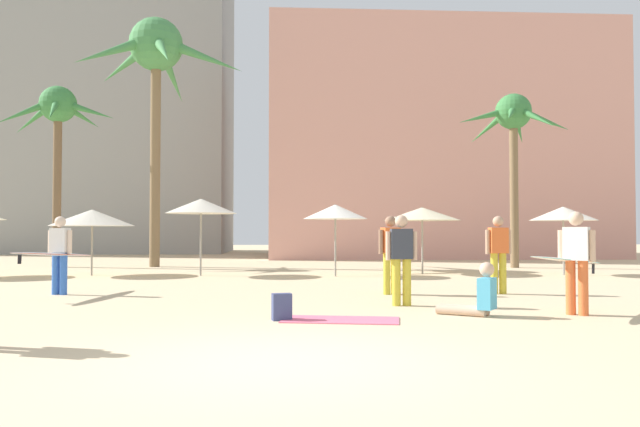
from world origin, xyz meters
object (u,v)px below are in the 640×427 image
Objects in this scene: person_far_left at (573,259)px; person_mid_center at (498,251)px; cafe_umbrella_4 at (92,218)px; cafe_umbrella_5 at (201,206)px; palm_tree_far_left at (58,118)px; cafe_umbrella_1 at (563,214)px; person_far_right at (58,253)px; backpack at (282,307)px; cafe_umbrella_2 at (422,214)px; person_near_left at (477,297)px; cafe_umbrella_3 at (335,212)px; beach_towel at (341,320)px; palm_tree_left at (156,59)px; person_mid_right at (391,251)px; palm_tree_center at (513,125)px; person_mid_left at (401,256)px.

person_mid_center is (-0.10, 3.44, 0.03)m from person_far_left.
cafe_umbrella_4 is 3.50m from cafe_umbrella_5.
palm_tree_far_left is at bearing 120.40° from cafe_umbrella_4.
cafe_umbrella_1 is 15.04m from person_far_right.
cafe_umbrella_2 is at bearing -35.44° from backpack.
person_near_left is at bearing -59.28° from cafe_umbrella_5.
cafe_umbrella_5 is at bearing -2.97° from person_far_right.
beach_towel is (-0.70, -9.70, -2.01)m from cafe_umbrella_3.
cafe_umbrella_4 is 6.45m from person_far_right.
cafe_umbrella_4 is at bearing 28.53° from person_far_right.
cafe_umbrella_3 is 2.28× the size of person_near_left.
cafe_umbrella_4 is 2.68× the size of person_near_left.
cafe_umbrella_1 reaches higher than beach_towel.
cafe_umbrella_5 is at bearing -64.01° from palm_tree_left.
person_far_right is (-8.15, 3.81, 0.62)m from person_near_left.
backpack is at bearing -75.54° from cafe_umbrella_5.
cafe_umbrella_5 is at bearing 109.12° from beach_towel.
cafe_umbrella_4 is 6.30× the size of backpack.
person_far_right reaches higher than beach_towel.
person_mid_right is (11.35, -11.37, -4.94)m from palm_tree_far_left.
person_mid_right is at bearing -45.04° from palm_tree_far_left.
cafe_umbrella_5 is (-11.61, 0.42, 0.23)m from cafe_umbrella_1.
palm_tree_center is 3.01× the size of cafe_umbrella_3.
cafe_umbrella_2 is at bearing 168.32° from cafe_umbrella_1.
palm_tree_center is 5.46m from cafe_umbrella_1.
cafe_umbrella_4 is at bearing -178.82° from cafe_umbrella_2.
cafe_umbrella_2 is 1.13× the size of cafe_umbrella_3.
cafe_umbrella_1 is 0.93× the size of person_far_left.
person_near_left is (-5.77, -9.40, -1.67)m from cafe_umbrella_1.
cafe_umbrella_4 is 12.18m from backpack.
cafe_umbrella_5 is 9.75m from person_mid_left.
backpack is at bearing -59.67° from cafe_umbrella_4.
person_mid_left is (-2.58, -2.09, -0.02)m from person_mid_center.
cafe_umbrella_1 is 1.29× the size of person_mid_left.
palm_tree_left is 23.77× the size of backpack.
cafe_umbrella_3 is 0.92× the size of cafe_umbrella_5.
person_near_left is (8.35, -14.98, -8.01)m from palm_tree_left.
cafe_umbrella_2 is at bearing -3.11° from person_mid_center.
palm_tree_center is 17.33m from backpack.
backpack is (-8.93, -13.86, -5.34)m from palm_tree_center.
beach_towel is 7.26m from person_far_right.
person_mid_right is at bearing 69.73° from beach_towel.
cafe_umbrella_2 is at bearing -63.61° from person_near_left.
beach_towel is at bearing 43.73° from person_near_left.
cafe_umbrella_1 is 0.90× the size of cafe_umbrella_5.
cafe_umbrella_3 is 6.66m from person_mid_center.
cafe_umbrella_4 is at bearing 54.12° from person_mid_center.
person_mid_left is (-2.68, 1.35, 0.01)m from person_far_left.
cafe_umbrella_2 is 6.83m from person_mid_center.
palm_tree_far_left is 17.95m from palm_tree_center.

